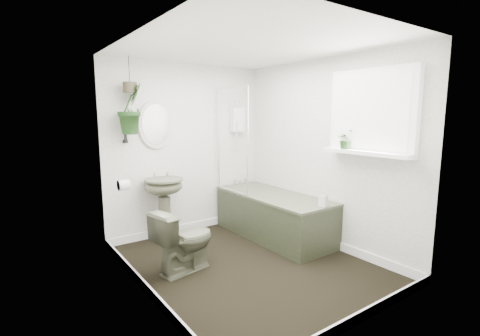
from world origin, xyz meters
TOP-DOWN VIEW (x-y plane):
  - floor at (0.00, 0.00)m, footprint 2.30×2.80m
  - ceiling at (0.00, 0.00)m, footprint 2.30×2.80m
  - wall_back at (0.00, 1.41)m, footprint 2.30×0.02m
  - wall_front at (0.00, -1.41)m, footprint 2.30×0.02m
  - wall_left at (-1.16, 0.00)m, footprint 0.02×2.80m
  - wall_right at (1.16, 0.00)m, footprint 0.02×2.80m
  - skirting at (0.00, 0.00)m, footprint 2.30×2.80m
  - bathtub at (0.80, 0.50)m, footprint 0.72×1.72m
  - bath_screen at (0.47, 0.99)m, footprint 0.04×0.72m
  - shower_box at (0.80, 1.34)m, footprint 0.20×0.10m
  - oval_mirror at (-0.45, 1.37)m, footprint 0.46×0.03m
  - wall_sconce at (-0.85, 1.36)m, footprint 0.04×0.04m
  - toilet_roll_holder at (-1.10, 0.70)m, footprint 0.11×0.11m
  - window_recess at (1.09, -0.70)m, footprint 0.08×1.00m
  - window_sill at (1.02, -0.70)m, footprint 0.18×1.00m
  - window_blinds at (1.04, -0.70)m, footprint 0.01×0.86m
  - toilet at (-0.63, 0.26)m, footprint 0.72×0.49m
  - pedestal_sink at (-0.45, 1.19)m, footprint 0.50×0.43m
  - sill_plant at (1.01, -0.45)m, footprint 0.21×0.19m
  - hanging_plant at (-0.80, 1.25)m, footprint 0.43×0.41m
  - soap_bottle at (0.86, -0.29)m, footprint 0.11×0.11m
  - hanging_pot at (-0.80, 1.25)m, footprint 0.16×0.16m

SIDE VIEW (x-z plane):
  - floor at x=0.00m, z-range -0.02..0.00m
  - skirting at x=0.00m, z-range 0.00..0.10m
  - bathtub at x=0.80m, z-range 0.00..0.58m
  - toilet at x=-0.63m, z-range 0.00..0.67m
  - pedestal_sink at x=-0.45m, z-range 0.00..0.83m
  - soap_bottle at x=0.86m, z-range 0.58..0.77m
  - toilet_roll_holder at x=-1.10m, z-range 0.84..0.96m
  - wall_back at x=0.00m, z-range 0.00..2.30m
  - wall_front at x=0.00m, z-range 0.00..2.30m
  - wall_left at x=-1.16m, z-range 0.00..2.30m
  - wall_right at x=1.16m, z-range 0.00..2.30m
  - window_sill at x=1.02m, z-range 1.21..1.25m
  - bath_screen at x=0.47m, z-range 0.58..1.98m
  - sill_plant at x=1.01m, z-range 1.25..1.46m
  - wall_sconce at x=-0.85m, z-range 1.29..1.51m
  - oval_mirror at x=-0.45m, z-range 1.19..1.81m
  - shower_box at x=0.80m, z-range 1.38..1.73m
  - window_recess at x=1.09m, z-range 1.20..2.10m
  - window_blinds at x=1.04m, z-range 1.27..2.03m
  - hanging_plant at x=-0.80m, z-range 1.39..2.00m
  - hanging_pot at x=-0.80m, z-range 1.88..2.00m
  - ceiling at x=0.00m, z-range 2.30..2.32m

